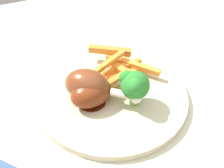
% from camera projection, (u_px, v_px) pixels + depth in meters
% --- Properties ---
extents(dining_table, '(1.12, 0.85, 0.74)m').
position_uv_depth(dining_table, '(109.00, 148.00, 0.54)').
color(dining_table, beige).
rests_on(dining_table, ground_plane).
extents(dinner_plate, '(0.24, 0.24, 0.01)m').
position_uv_depth(dinner_plate, '(112.00, 96.00, 0.49)').
color(dinner_plate, beige).
rests_on(dinner_plate, dining_table).
extents(broccoli_floret_front, '(0.04, 0.05, 0.06)m').
position_uv_depth(broccoli_floret_front, '(134.00, 85.00, 0.44)').
color(broccoli_floret_front, '#7EB84E').
rests_on(broccoli_floret_front, dinner_plate).
extents(carrot_fries_pile, '(0.12, 0.13, 0.03)m').
position_uv_depth(carrot_fries_pile, '(121.00, 71.00, 0.51)').
color(carrot_fries_pile, orange).
rests_on(carrot_fries_pile, dinner_plate).
extents(chicken_drumstick_near, '(0.11, 0.10, 0.05)m').
position_uv_depth(chicken_drumstick_near, '(90.00, 86.00, 0.46)').
color(chicken_drumstick_near, '#522011').
rests_on(chicken_drumstick_near, dinner_plate).
extents(chicken_drumstick_far, '(0.11, 0.06, 0.04)m').
position_uv_depth(chicken_drumstick_far, '(94.00, 92.00, 0.46)').
color(chicken_drumstick_far, '#4E190A').
rests_on(chicken_drumstick_far, dinner_plate).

